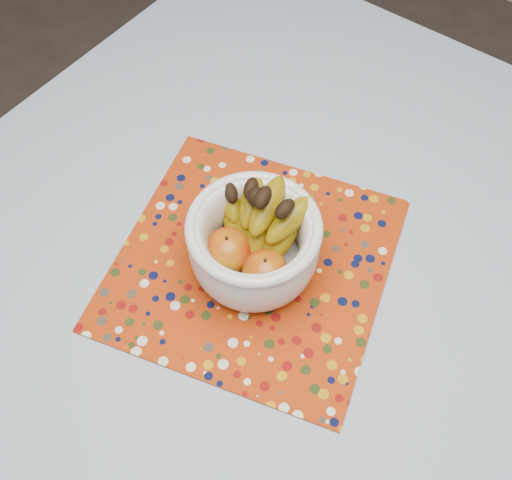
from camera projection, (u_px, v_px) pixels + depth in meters
table at (305, 320)px, 0.98m from camera, size 1.20×1.20×0.75m
tablecloth at (309, 297)px, 0.91m from camera, size 1.32×1.32×0.01m
placemat at (253, 263)px, 0.93m from camera, size 0.50×0.50×0.00m
fruit_bowl at (254, 235)px, 0.87m from camera, size 0.22×0.20×0.16m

